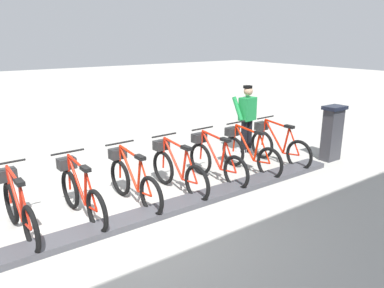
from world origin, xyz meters
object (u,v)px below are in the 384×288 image
(bike_docked_4, at_px, (132,180))
(worker_near_rack, at_px, (247,117))
(bike_docked_6, at_px, (18,208))
(payment_kiosk, at_px, (332,132))
(bike_docked_2, at_px, (215,160))
(bike_docked_5, at_px, (80,193))
(bike_docked_0, at_px, (277,145))
(bike_docked_3, at_px, (177,169))
(bike_docked_1, at_px, (248,152))

(bike_docked_4, relative_size, worker_near_rack, 1.04)
(bike_docked_6, height_order, worker_near_rack, worker_near_rack)
(payment_kiosk, height_order, bike_docked_2, payment_kiosk)
(bike_docked_5, xyz_separation_m, bike_docked_6, (0.00, 0.91, 0.00))
(bike_docked_0, distance_m, bike_docked_6, 5.48)
(bike_docked_2, xyz_separation_m, bike_docked_4, (0.00, 1.83, 0.00))
(worker_near_rack, bearing_deg, bike_docked_6, 100.62)
(bike_docked_4, xyz_separation_m, bike_docked_6, (0.00, 1.83, 0.00))
(payment_kiosk, bearing_deg, bike_docked_0, 64.41)
(bike_docked_4, xyz_separation_m, worker_near_rack, (1.03, -3.67, 0.48))
(bike_docked_6, distance_m, worker_near_rack, 5.62)
(bike_docked_3, bearing_deg, bike_docked_4, 90.00)
(bike_docked_6, relative_size, worker_near_rack, 1.04)
(bike_docked_1, height_order, bike_docked_5, same)
(payment_kiosk, distance_m, bike_docked_2, 3.08)
(payment_kiosk, height_order, bike_docked_0, payment_kiosk)
(bike_docked_2, xyz_separation_m, bike_docked_5, (0.00, 2.74, 0.00))
(worker_near_rack, bearing_deg, bike_docked_3, 110.48)
(bike_docked_3, bearing_deg, bike_docked_5, 90.00)
(payment_kiosk, bearing_deg, bike_docked_2, 79.28)
(payment_kiosk, height_order, bike_docked_1, payment_kiosk)
(payment_kiosk, xyz_separation_m, bike_docked_1, (0.57, 2.11, -0.24))
(payment_kiosk, distance_m, worker_near_rack, 2.00)
(bike_docked_4, xyz_separation_m, bike_docked_5, (0.00, 0.91, 0.00))
(bike_docked_1, bearing_deg, payment_kiosk, -105.18)
(bike_docked_1, relative_size, worker_near_rack, 1.04)
(bike_docked_0, xyz_separation_m, bike_docked_4, (0.00, 3.65, 0.00))
(bike_docked_2, bearing_deg, payment_kiosk, -100.72)
(bike_docked_1, xyz_separation_m, bike_docked_3, (0.00, 1.83, 0.00))
(bike_docked_1, height_order, worker_near_rack, worker_near_rack)
(bike_docked_1, bearing_deg, bike_docked_4, 90.00)
(bike_docked_0, height_order, bike_docked_3, same)
(bike_docked_0, bearing_deg, payment_kiosk, -115.59)
(bike_docked_6, bearing_deg, bike_docked_0, -90.00)
(payment_kiosk, xyz_separation_m, worker_near_rack, (1.60, 1.17, 0.24))
(bike_docked_4, bearing_deg, bike_docked_2, -90.00)
(bike_docked_3, bearing_deg, bike_docked_2, -90.00)
(payment_kiosk, relative_size, bike_docked_6, 0.74)
(bike_docked_5, height_order, worker_near_rack, worker_near_rack)
(payment_kiosk, relative_size, worker_near_rack, 0.77)
(payment_kiosk, relative_size, bike_docked_0, 0.74)
(bike_docked_0, xyz_separation_m, bike_docked_3, (0.00, 2.74, 0.00))
(bike_docked_1, xyz_separation_m, bike_docked_2, (0.00, 0.91, 0.00))
(bike_docked_2, xyz_separation_m, bike_docked_6, (0.00, 3.65, 0.00))
(bike_docked_1, relative_size, bike_docked_4, 1.00)
(bike_docked_5, relative_size, bike_docked_6, 1.00)
(bike_docked_0, height_order, bike_docked_6, same)
(bike_docked_2, distance_m, bike_docked_6, 3.65)
(bike_docked_0, relative_size, bike_docked_2, 1.00)
(bike_docked_0, xyz_separation_m, bike_docked_1, (0.00, 0.91, 0.00))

